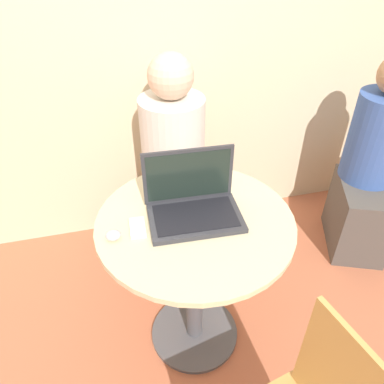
{
  "coord_description": "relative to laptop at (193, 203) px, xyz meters",
  "views": [
    {
      "loc": [
        -0.28,
        -1.07,
        1.75
      ],
      "look_at": [
        -0.0,
        0.05,
        0.88
      ],
      "focal_mm": 35.0,
      "sensor_mm": 36.0,
      "label": 1
    }
  ],
  "objects": [
    {
      "name": "laptop",
      "position": [
        0.0,
        0.0,
        0.0
      ],
      "size": [
        0.37,
        0.25,
        0.26
      ],
      "color": "#2D2D33",
      "rests_on": "round_table"
    },
    {
      "name": "round_table",
      "position": [
        -0.0,
        -0.04,
        -0.26
      ],
      "size": [
        0.79,
        0.79,
        0.78
      ],
      "color": "#4C4C51",
      "rests_on": "ground_plane"
    },
    {
      "name": "computer_mouse",
      "position": [
        -0.32,
        -0.07,
        -0.04
      ],
      "size": [
        0.06,
        0.05,
        0.04
      ],
      "color": "#B2B2B7",
      "rests_on": "round_table"
    },
    {
      "name": "back_wall",
      "position": [
        -0.0,
        0.92,
        0.46
      ],
      "size": [
        7.0,
        0.05,
        2.6
      ],
      "color": "beige",
      "rests_on": "ground_plane"
    },
    {
      "name": "ground_plane",
      "position": [
        -0.0,
        -0.04,
        -0.84
      ],
      "size": [
        12.0,
        12.0,
        0.0
      ],
      "primitive_type": "plane",
      "color": "#B26042"
    },
    {
      "name": "cell_phone",
      "position": [
        -0.23,
        -0.04,
        -0.05
      ],
      "size": [
        0.06,
        0.11,
        0.02
      ],
      "color": "silver",
      "rests_on": "round_table"
    },
    {
      "name": "person_background",
      "position": [
        1.18,
        0.41,
        -0.34
      ],
      "size": [
        0.46,
        0.54,
        1.19
      ],
      "color": "#4C4742",
      "rests_on": "ground_plane"
    },
    {
      "name": "person_seated",
      "position": [
        0.05,
        0.67,
        -0.32
      ],
      "size": [
        0.36,
        0.54,
        1.23
      ],
      "color": "brown",
      "rests_on": "ground_plane"
    }
  ]
}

